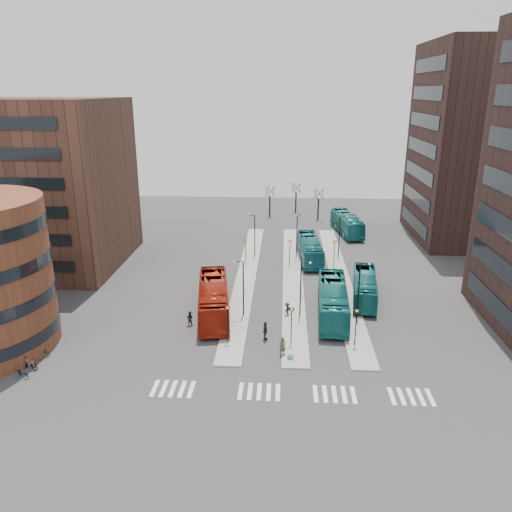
# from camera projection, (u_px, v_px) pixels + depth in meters

# --- Properties ---
(ground) EXTENTS (160.00, 160.00, 0.00)m
(ground) POSITION_uv_depth(u_px,v_px,m) (270.00, 424.00, 36.11)
(ground) COLOR #2D2D30
(ground) RESTS_ON ground
(island_left) EXTENTS (2.50, 45.00, 0.15)m
(island_left) POSITION_uv_depth(u_px,v_px,m) (246.00, 275.00, 64.71)
(island_left) COLOR gray
(island_left) RESTS_ON ground
(island_mid) EXTENTS (2.50, 45.00, 0.15)m
(island_mid) POSITION_uv_depth(u_px,v_px,m) (293.00, 276.00, 64.39)
(island_mid) COLOR gray
(island_mid) RESTS_ON ground
(island_right) EXTENTS (2.50, 45.00, 0.15)m
(island_right) POSITION_uv_depth(u_px,v_px,m) (339.00, 277.00, 64.06)
(island_right) COLOR gray
(island_right) RESTS_ON ground
(suitcase) EXTENTS (0.55, 0.47, 0.60)m
(suitcase) POSITION_uv_depth(u_px,v_px,m) (290.00, 357.00, 44.51)
(suitcase) COLOR #1B3C98
(suitcase) RESTS_ON ground
(red_bus) EXTENTS (4.85, 13.21, 3.60)m
(red_bus) POSITION_uv_depth(u_px,v_px,m) (213.00, 299.00, 53.25)
(red_bus) COLOR maroon
(red_bus) RESTS_ON ground
(teal_bus_a) EXTENTS (3.59, 12.59, 3.47)m
(teal_bus_a) POSITION_uv_depth(u_px,v_px,m) (333.00, 300.00, 52.92)
(teal_bus_a) COLOR #136260
(teal_bus_a) RESTS_ON ground
(teal_bus_b) EXTENTS (3.49, 11.58, 3.18)m
(teal_bus_b) POSITION_uv_depth(u_px,v_px,m) (310.00, 249.00, 70.31)
(teal_bus_b) COLOR #15606B
(teal_bus_b) RESTS_ON ground
(teal_bus_c) EXTENTS (3.81, 10.84, 2.96)m
(teal_bus_c) POSITION_uv_depth(u_px,v_px,m) (365.00, 287.00, 57.20)
(teal_bus_c) COLOR #146566
(teal_bus_c) RESTS_ON ground
(teal_bus_d) EXTENTS (4.58, 12.23, 3.33)m
(teal_bus_d) POSITION_uv_depth(u_px,v_px,m) (347.00, 224.00, 83.59)
(teal_bus_d) COLOR #167170
(teal_bus_d) RESTS_ON ground
(traveller) EXTENTS (0.80, 0.71, 1.85)m
(traveller) POSITION_uv_depth(u_px,v_px,m) (283.00, 346.00, 45.13)
(traveller) COLOR #434529
(traveller) RESTS_ON ground
(commuter_a) EXTENTS (0.89, 0.77, 1.55)m
(commuter_a) POSITION_uv_depth(u_px,v_px,m) (190.00, 318.00, 51.00)
(commuter_a) COLOR black
(commuter_a) RESTS_ON ground
(commuter_b) EXTENTS (0.68, 1.18, 1.90)m
(commuter_b) POSITION_uv_depth(u_px,v_px,m) (265.00, 331.00, 47.96)
(commuter_b) COLOR black
(commuter_b) RESTS_ON ground
(commuter_c) EXTENTS (1.00, 1.13, 1.52)m
(commuter_c) POSITION_uv_depth(u_px,v_px,m) (287.00, 309.00, 53.11)
(commuter_c) COLOR black
(commuter_c) RESTS_ON ground
(bicycle_near) EXTENTS (1.63, 1.12, 0.81)m
(bicycle_near) POSITION_uv_depth(u_px,v_px,m) (22.00, 373.00, 41.80)
(bicycle_near) COLOR gray
(bicycle_near) RESTS_ON ground
(bicycle_mid) EXTENTS (1.89, 1.07, 1.09)m
(bicycle_mid) POSITION_uv_depth(u_px,v_px,m) (29.00, 364.00, 43.00)
(bicycle_mid) COLOR gray
(bicycle_mid) RESTS_ON ground
(bicycle_far) EXTENTS (1.60, 0.65, 0.82)m
(bicycle_far) POSITION_uv_depth(u_px,v_px,m) (41.00, 353.00, 45.01)
(bicycle_far) COLOR gray
(bicycle_far) RESTS_ON ground
(crosswalk_stripes) EXTENTS (22.35, 2.40, 0.01)m
(crosswalk_stripes) POSITION_uv_depth(u_px,v_px,m) (294.00, 393.00, 39.80)
(crosswalk_stripes) COLOR silver
(crosswalk_stripes) RESTS_ON ground
(office_block) EXTENTS (25.00, 20.12, 22.00)m
(office_block) POSITION_uv_depth(u_px,v_px,m) (25.00, 184.00, 66.66)
(office_block) COLOR #4B2E23
(office_block) RESTS_ON ground
(tower_far) EXTENTS (20.12, 20.00, 30.00)m
(tower_far) POSITION_uv_depth(u_px,v_px,m) (488.00, 144.00, 76.95)
(tower_far) COLOR #321F1B
(tower_far) RESTS_ON ground
(sign_poles) EXTENTS (12.45, 22.12, 3.65)m
(sign_poles) POSITION_uv_depth(u_px,v_px,m) (290.00, 279.00, 57.04)
(sign_poles) COLOR black
(sign_poles) RESTS_ON ground
(lamp_posts) EXTENTS (14.04, 20.24, 6.12)m
(lamp_posts) POSITION_uv_depth(u_px,v_px,m) (299.00, 256.00, 61.35)
(lamp_posts) COLOR black
(lamp_posts) RESTS_ON ground
(bare_trees) EXTENTS (10.97, 8.14, 5.90)m
(bare_trees) POSITION_uv_depth(u_px,v_px,m) (294.00, 202.00, 94.44)
(bare_trees) COLOR black
(bare_trees) RESTS_ON ground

